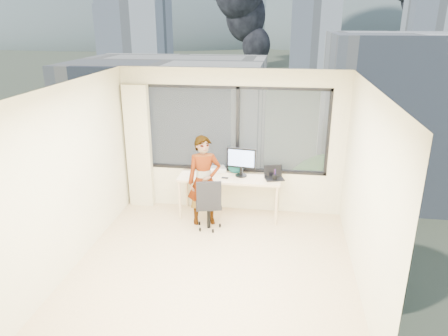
% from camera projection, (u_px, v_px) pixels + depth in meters
% --- Properties ---
extents(floor, '(4.00, 4.00, 0.01)m').
position_uv_depth(floor, '(214.00, 265.00, 6.08)').
color(floor, '#D5BA8B').
rests_on(floor, ground).
extents(ceiling, '(4.00, 4.00, 0.01)m').
position_uv_depth(ceiling, '(212.00, 86.00, 5.19)').
color(ceiling, white).
rests_on(ceiling, ground).
extents(wall_front, '(4.00, 0.01, 2.60)m').
position_uv_depth(wall_front, '(176.00, 264.00, 3.78)').
color(wall_front, '#EFE7B9').
rests_on(wall_front, ground).
extents(wall_left, '(0.01, 4.00, 2.60)m').
position_uv_depth(wall_left, '(75.00, 175.00, 5.91)').
color(wall_left, '#EFE7B9').
rests_on(wall_left, ground).
extents(wall_right, '(0.01, 4.00, 2.60)m').
position_uv_depth(wall_right, '(366.00, 191.00, 5.36)').
color(wall_right, '#EFE7B9').
rests_on(wall_right, ground).
extents(window_wall, '(3.30, 0.16, 1.55)m').
position_uv_depth(window_wall, '(235.00, 129.00, 7.41)').
color(window_wall, black).
rests_on(window_wall, ground).
extents(curtain, '(0.45, 0.14, 2.30)m').
position_uv_depth(curtain, '(139.00, 147.00, 7.67)').
color(curtain, beige).
rests_on(curtain, floor).
extents(desk, '(1.80, 0.60, 0.75)m').
position_uv_depth(desk, '(229.00, 196.00, 7.50)').
color(desk, beige).
rests_on(desk, floor).
extents(chair, '(0.58, 0.58, 0.94)m').
position_uv_depth(chair, '(208.00, 203.00, 7.00)').
color(chair, black).
rests_on(chair, floor).
extents(person, '(0.66, 0.53, 1.57)m').
position_uv_depth(person, '(204.00, 181.00, 7.09)').
color(person, '#2D2D33').
rests_on(person, floor).
extents(monitor, '(0.53, 0.18, 0.52)m').
position_uv_depth(monitor, '(241.00, 162.00, 7.31)').
color(monitor, black).
rests_on(monitor, desk).
extents(game_console, '(0.37, 0.34, 0.07)m').
position_uv_depth(game_console, '(217.00, 169.00, 7.62)').
color(game_console, white).
rests_on(game_console, desk).
extents(laptop, '(0.40, 0.41, 0.21)m').
position_uv_depth(laptop, '(275.00, 174.00, 7.21)').
color(laptop, black).
rests_on(laptop, desk).
extents(cellphone, '(0.12, 0.06, 0.01)m').
position_uv_depth(cellphone, '(225.00, 178.00, 7.30)').
color(cellphone, black).
rests_on(cellphone, desk).
extents(pen_cup, '(0.09, 0.09, 0.10)m').
position_uv_depth(pen_cup, '(275.00, 177.00, 7.19)').
color(pen_cup, black).
rests_on(pen_cup, desk).
extents(handbag, '(0.31, 0.23, 0.21)m').
position_uv_depth(handbag, '(236.00, 168.00, 7.50)').
color(handbag, '#0B4044').
rests_on(handbag, desk).
extents(exterior_ground, '(400.00, 400.00, 0.04)m').
position_uv_depth(exterior_ground, '(283.00, 80.00, 122.44)').
color(exterior_ground, '#515B3D').
rests_on(exterior_ground, ground).
extents(near_bldg_a, '(16.00, 12.00, 14.00)m').
position_uv_depth(near_bldg_a, '(173.00, 140.00, 37.60)').
color(near_bldg_a, '#F0E3C9').
rests_on(near_bldg_a, exterior_ground).
extents(near_bldg_b, '(14.00, 13.00, 16.00)m').
position_uv_depth(near_bldg_b, '(396.00, 117.00, 41.81)').
color(near_bldg_b, white).
rests_on(near_bldg_b, exterior_ground).
extents(far_tower_a, '(14.00, 14.00, 28.00)m').
position_uv_depth(far_tower_a, '(137.00, 32.00, 99.24)').
color(far_tower_a, silver).
rests_on(far_tower_a, exterior_ground).
extents(far_tower_b, '(13.00, 13.00, 30.00)m').
position_uv_depth(far_tower_b, '(315.00, 26.00, 116.22)').
color(far_tower_b, silver).
rests_on(far_tower_b, exterior_ground).
extents(far_tower_c, '(15.00, 15.00, 26.00)m').
position_uv_depth(far_tower_c, '(431.00, 32.00, 130.41)').
color(far_tower_c, silver).
rests_on(far_tower_c, exterior_ground).
extents(far_tower_d, '(16.00, 14.00, 22.00)m').
position_uv_depth(far_tower_d, '(123.00, 35.00, 154.85)').
color(far_tower_d, silver).
rests_on(far_tower_d, exterior_ground).
extents(hill_a, '(288.00, 216.00, 90.00)m').
position_uv_depth(hill_a, '(132.00, 41.00, 324.94)').
color(hill_a, slate).
rests_on(hill_a, exterior_ground).
extents(hill_b, '(300.00, 220.00, 96.00)m').
position_uv_depth(hill_b, '(430.00, 43.00, 294.64)').
color(hill_b, slate).
rests_on(hill_b, exterior_ground).
extents(tree_a, '(7.00, 7.00, 8.00)m').
position_uv_depth(tree_a, '(59.00, 202.00, 32.15)').
color(tree_a, '#264A18').
rests_on(tree_a, exterior_ground).
extents(tree_b, '(7.60, 7.60, 9.00)m').
position_uv_depth(tree_b, '(329.00, 241.00, 25.51)').
color(tree_b, '#264A18').
rests_on(tree_b, exterior_ground).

